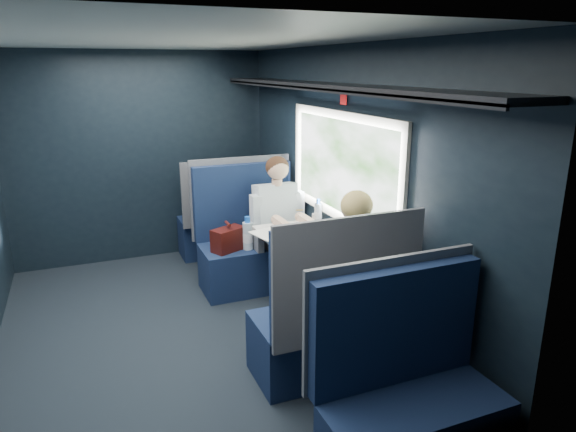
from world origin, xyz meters
name	(u,v)px	position (x,y,z in m)	size (l,w,h in m)	color
ground	(185,342)	(0.00, 0.00, -0.01)	(2.80, 4.20, 0.01)	black
room_shell	(177,159)	(0.02, 0.00, 1.48)	(3.00, 4.40, 2.40)	black
table	(303,247)	(1.03, 0.00, 0.66)	(0.62, 1.00, 0.74)	#54565E
seat_bay_near	(249,245)	(0.84, 0.87, 0.42)	(1.04, 0.62, 1.26)	#0B1634
seat_bay_far	(330,324)	(0.85, -0.87, 0.41)	(1.04, 0.62, 1.26)	#0B1634
seat_row_front	(225,221)	(0.85, 1.80, 0.41)	(1.04, 0.51, 1.16)	#0B1634
seat_row_back	(408,402)	(0.85, -1.80, 0.41)	(1.04, 0.51, 1.16)	#0B1634
man	(280,218)	(1.10, 0.70, 0.72)	(0.53, 0.56, 1.32)	black
woman	(351,268)	(1.10, -0.71, 0.73)	(0.53, 0.56, 1.32)	black
papers	(301,238)	(1.02, 0.01, 0.74)	(0.55, 0.80, 0.01)	white
laptop	(332,221)	(1.38, 0.14, 0.81)	(0.29, 0.36, 0.26)	silver
bottle_small	(318,213)	(1.33, 0.32, 0.84)	(0.07, 0.07, 0.23)	silver
cup	(315,218)	(1.33, 0.37, 0.78)	(0.06, 0.06, 0.08)	white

